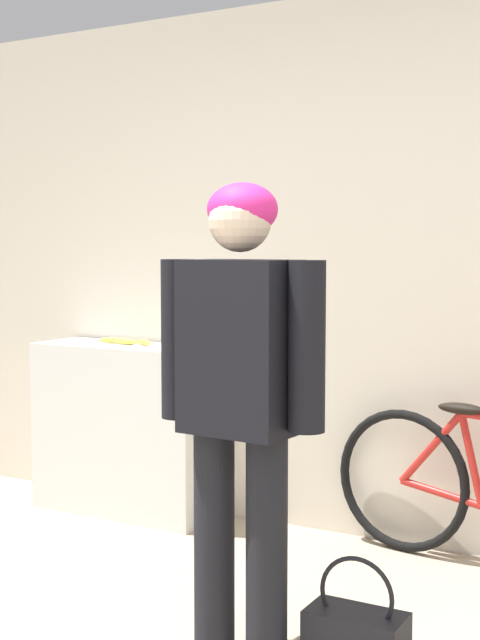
% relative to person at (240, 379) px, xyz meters
% --- Properties ---
extents(wall_back, '(8.00, 0.07, 2.60)m').
position_rel_person_xyz_m(wall_back, '(0.01, 1.42, 0.34)').
color(wall_back, beige).
rests_on(wall_back, ground_plane).
extents(side_shelf, '(0.99, 0.38, 0.89)m').
position_rel_person_xyz_m(side_shelf, '(-1.35, 1.18, -0.51)').
color(side_shelf, white).
rests_on(side_shelf, ground_plane).
extents(person, '(0.61, 0.26, 1.61)m').
position_rel_person_xyz_m(person, '(0.00, 0.00, 0.00)').
color(person, black).
rests_on(person, ground_plane).
extents(banana, '(0.35, 0.09, 0.03)m').
position_rel_person_xyz_m(banana, '(-1.36, 1.20, -0.05)').
color(banana, '#EAD64C').
rests_on(banana, side_shelf).
extents(handbag, '(0.33, 0.18, 0.38)m').
position_rel_person_xyz_m(handbag, '(0.38, 0.12, -0.85)').
color(handbag, black).
rests_on(handbag, ground_plane).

